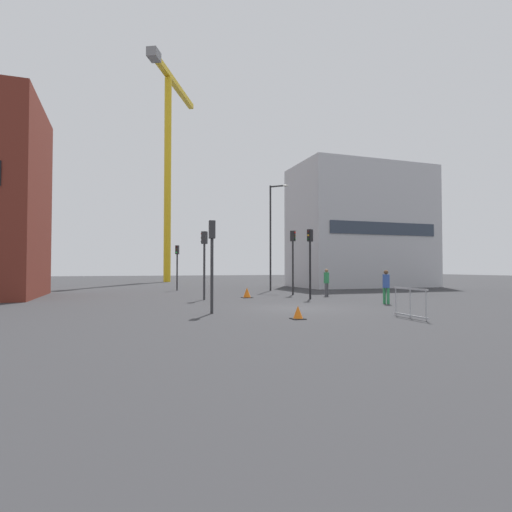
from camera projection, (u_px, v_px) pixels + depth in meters
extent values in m
plane|color=#333335|center=(300.00, 308.00, 18.10)|extent=(160.00, 160.00, 0.00)
cube|color=#B7B7BC|center=(361.00, 227.00, 39.18)|extent=(12.78, 7.28, 11.42)
cube|color=#2D3847|center=(384.00, 228.00, 35.68)|extent=(10.74, 0.08, 1.10)
cylinder|color=gold|center=(168.00, 179.00, 52.57)|extent=(0.90, 0.90, 26.52)
cube|color=gold|center=(175.00, 84.00, 55.71)|extent=(7.54, 14.51, 0.70)
cube|color=slate|center=(154.00, 55.00, 47.95)|extent=(1.87, 2.14, 1.10)
cylinder|color=#232326|center=(270.00, 238.00, 32.06)|extent=(0.14, 0.14, 8.30)
cube|color=#232326|center=(278.00, 186.00, 31.92)|extent=(1.00, 0.94, 0.10)
ellipsoid|color=silver|center=(285.00, 186.00, 31.66)|extent=(0.44, 0.24, 0.16)
cylinder|color=#2D2D30|center=(212.00, 276.00, 16.00)|extent=(0.12, 0.12, 2.95)
cube|color=#2D2D30|center=(212.00, 230.00, 16.06)|extent=(0.27, 0.30, 0.70)
sphere|color=red|center=(212.00, 224.00, 16.23)|extent=(0.11, 0.11, 0.11)
sphere|color=#3C2905|center=(212.00, 230.00, 16.23)|extent=(0.11, 0.11, 0.11)
sphere|color=#07330F|center=(212.00, 235.00, 16.22)|extent=(0.11, 0.11, 0.11)
cylinder|color=black|center=(310.00, 270.00, 23.49)|extent=(0.12, 0.12, 3.32)
cube|color=black|center=(310.00, 235.00, 23.55)|extent=(0.36, 0.35, 0.70)
sphere|color=#390605|center=(308.00, 231.00, 23.43)|extent=(0.11, 0.11, 0.11)
sphere|color=#F2A514|center=(308.00, 235.00, 23.42)|extent=(0.11, 0.11, 0.11)
sphere|color=#07330F|center=(308.00, 239.00, 23.41)|extent=(0.11, 0.11, 0.11)
cylinder|color=#2D2D30|center=(204.00, 272.00, 22.84)|extent=(0.12, 0.12, 3.14)
cube|color=#2D2D30|center=(204.00, 238.00, 22.89)|extent=(0.37, 0.36, 0.70)
sphere|color=red|center=(202.00, 234.00, 22.96)|extent=(0.11, 0.11, 0.11)
sphere|color=#3C2905|center=(202.00, 238.00, 22.96)|extent=(0.11, 0.11, 0.11)
sphere|color=#07330F|center=(202.00, 242.00, 22.95)|extent=(0.11, 0.11, 0.11)
cylinder|color=#232326|center=(293.00, 268.00, 27.06)|extent=(0.12, 0.12, 3.57)
cube|color=#232326|center=(293.00, 236.00, 27.12)|extent=(0.35, 0.36, 0.70)
sphere|color=red|center=(295.00, 233.00, 27.01)|extent=(0.11, 0.11, 0.11)
sphere|color=#3C2905|center=(295.00, 236.00, 27.01)|extent=(0.11, 0.11, 0.11)
sphere|color=#07330F|center=(295.00, 239.00, 27.00)|extent=(0.11, 0.11, 0.11)
cylinder|color=#2D2D30|center=(177.00, 272.00, 32.22)|extent=(0.12, 0.12, 2.87)
cube|color=#2D2D30|center=(177.00, 250.00, 32.28)|extent=(0.34, 0.36, 0.70)
sphere|color=#390605|center=(176.00, 247.00, 32.11)|extent=(0.11, 0.11, 0.11)
sphere|color=#3C2905|center=(176.00, 250.00, 32.10)|extent=(0.11, 0.11, 0.11)
sphere|color=green|center=(176.00, 253.00, 32.10)|extent=(0.11, 0.11, 0.11)
cylinder|color=#2D844C|center=(384.00, 296.00, 20.23)|extent=(0.14, 0.14, 0.80)
cylinder|color=#2D844C|center=(388.00, 296.00, 20.10)|extent=(0.14, 0.14, 0.80)
cylinder|color=#33519E|center=(386.00, 281.00, 20.19)|extent=(0.34, 0.34, 0.67)
sphere|color=brown|center=(386.00, 272.00, 20.20)|extent=(0.22, 0.22, 0.22)
cylinder|color=#4C4C51|center=(326.00, 290.00, 25.61)|extent=(0.14, 0.14, 0.82)
cylinder|color=#4C4C51|center=(327.00, 290.00, 25.76)|extent=(0.14, 0.14, 0.82)
cylinder|color=#2D844C|center=(326.00, 278.00, 25.71)|extent=(0.34, 0.34, 0.68)
sphere|color=#8C6647|center=(326.00, 271.00, 25.72)|extent=(0.22, 0.22, 0.22)
cube|color=#9EA0A5|center=(410.00, 289.00, 14.39)|extent=(0.14, 1.83, 0.06)
cube|color=#9EA0A5|center=(410.00, 316.00, 14.36)|extent=(0.14, 1.83, 0.06)
cylinder|color=#9EA0A5|center=(426.00, 306.00, 13.59)|extent=(0.04, 0.04, 1.05)
cylinder|color=#9EA0A5|center=(410.00, 304.00, 14.38)|extent=(0.04, 0.04, 1.05)
cylinder|color=#9EA0A5|center=(396.00, 302.00, 15.17)|extent=(0.04, 0.04, 1.05)
cube|color=black|center=(247.00, 298.00, 24.37)|extent=(0.61, 0.61, 0.03)
cone|color=orange|center=(247.00, 293.00, 24.38)|extent=(0.47, 0.47, 0.62)
cube|color=black|center=(298.00, 319.00, 14.20)|extent=(0.47, 0.47, 0.03)
cone|color=orange|center=(298.00, 312.00, 14.20)|extent=(0.36, 0.36, 0.47)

